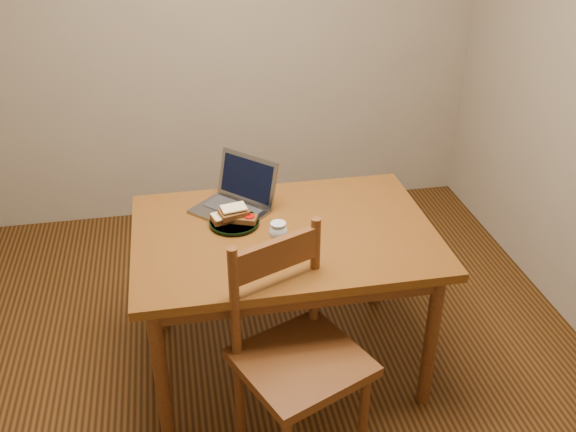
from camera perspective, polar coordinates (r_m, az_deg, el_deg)
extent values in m
cube|color=black|center=(3.22, -1.63, -13.02)|extent=(3.20, 3.20, 0.02)
cube|color=gray|center=(4.05, -5.78, 17.29)|extent=(3.20, 0.02, 2.60)
cube|color=#4B260C|center=(2.78, -0.34, -1.72)|extent=(1.30, 0.90, 0.04)
cylinder|color=#45220E|center=(2.69, -11.21, -13.75)|extent=(0.06, 0.06, 0.70)
cylinder|color=#45220E|center=(2.86, 12.58, -10.73)|extent=(0.06, 0.06, 0.70)
cylinder|color=#45220E|center=(3.27, -11.44, -4.82)|extent=(0.06, 0.06, 0.70)
cylinder|color=#45220E|center=(3.41, 8.01, -2.82)|extent=(0.06, 0.06, 0.70)
cube|color=#45220E|center=(2.53, 1.21, -12.90)|extent=(0.59, 0.58, 0.04)
cube|color=#45220E|center=(2.39, -1.09, -3.51)|extent=(0.35, 0.18, 0.13)
cylinder|color=black|center=(2.83, -4.79, -0.61)|extent=(0.22, 0.22, 0.02)
cube|color=slate|center=(2.92, -5.29, 0.37)|extent=(0.38, 0.38, 0.01)
cube|color=slate|center=(2.96, -3.63, 3.40)|extent=(0.27, 0.27, 0.21)
cube|color=black|center=(2.96, -3.63, 3.40)|extent=(0.23, 0.23, 0.17)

